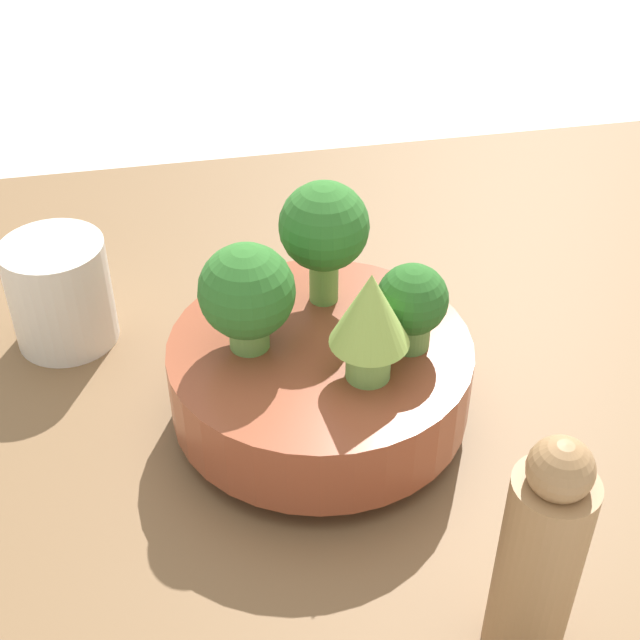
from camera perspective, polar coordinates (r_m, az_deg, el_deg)
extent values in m
plane|color=silver|center=(0.67, -2.44, -7.61)|extent=(6.00, 6.00, 0.00)
cube|color=brown|center=(0.66, -2.48, -6.34)|extent=(0.99, 0.76, 0.04)
cylinder|color=brown|center=(0.62, 0.00, -5.78)|extent=(0.09, 0.09, 0.01)
cylinder|color=brown|center=(0.60, 0.00, -3.49)|extent=(0.20, 0.20, 0.05)
cylinder|color=#6BA34C|center=(0.58, -4.55, -0.78)|extent=(0.03, 0.03, 0.02)
sphere|color=#2D6B28|center=(0.56, -4.72, 1.85)|extent=(0.06, 0.06, 0.06)
cylinder|color=#6BA34C|center=(0.61, 0.25, 2.81)|extent=(0.02, 0.02, 0.04)
sphere|color=#2D6B28|center=(0.59, 0.26, 6.03)|extent=(0.06, 0.06, 0.06)
cylinder|color=#609347|center=(0.58, 5.76, -0.79)|extent=(0.03, 0.03, 0.02)
sphere|color=#286023|center=(0.56, 5.92, 1.33)|extent=(0.05, 0.05, 0.05)
cylinder|color=#7AB256|center=(0.55, 3.12, -2.49)|extent=(0.03, 0.03, 0.03)
cone|color=#93B751|center=(0.53, 3.25, 0.71)|extent=(0.05, 0.05, 0.05)
cylinder|color=silver|center=(0.70, -16.29, 1.69)|extent=(0.08, 0.08, 0.08)
cylinder|color=#997047|center=(0.48, 13.73, -15.18)|extent=(0.04, 0.04, 0.12)
sphere|color=#997047|center=(0.42, 15.14, -9.21)|extent=(0.03, 0.03, 0.03)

